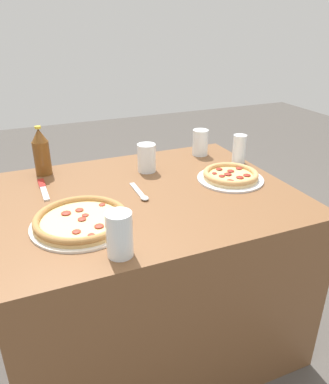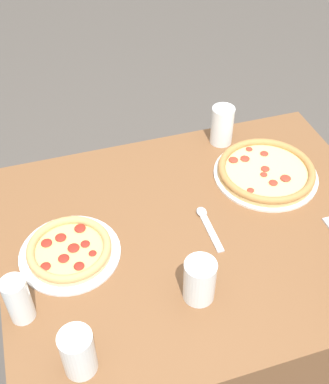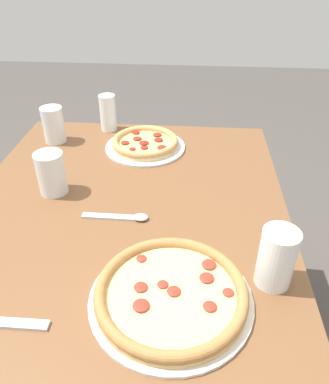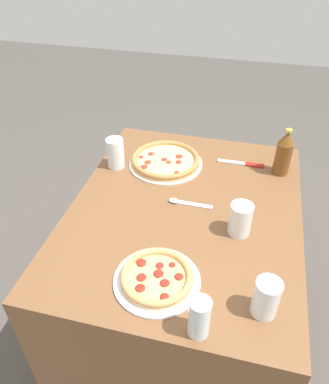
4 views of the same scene
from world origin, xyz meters
name	(u,v)px [view 2 (image 2 of 4)]	position (x,y,z in m)	size (l,w,h in m)	color
ground_plane	(190,351)	(0.00, 0.00, 0.00)	(8.00, 8.00, 0.00)	#4C4742
table	(194,299)	(0.00, 0.00, 0.36)	(1.14, 0.90, 0.73)	brown
pizza_salami	(69,250)	(-0.37, 0.01, 0.74)	(0.28, 0.28, 0.04)	silver
pizza_pepperoni	(266,171)	(0.29, 0.15, 0.75)	(0.34, 0.34, 0.04)	silver
glass_lemonade	(222,127)	(0.22, 0.36, 0.79)	(0.08, 0.08, 0.14)	white
glass_orange_juice	(78,354)	(-0.40, -0.32, 0.78)	(0.08, 0.08, 0.13)	white
glass_red_wine	(19,301)	(-0.52, -0.14, 0.79)	(0.06, 0.06, 0.14)	white
glass_mango_juice	(199,282)	(-0.08, -0.22, 0.78)	(0.08, 0.08, 0.12)	white
spoon	(207,222)	(0.03, 0.01, 0.73)	(0.03, 0.18, 0.01)	silver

